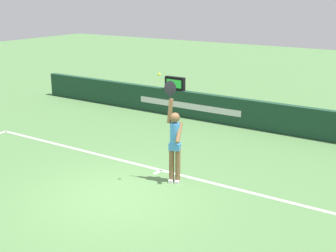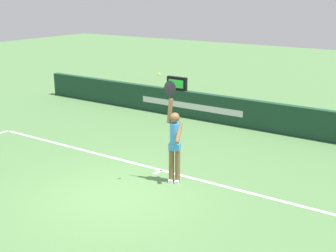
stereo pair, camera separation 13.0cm
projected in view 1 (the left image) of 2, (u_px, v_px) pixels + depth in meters
The scene contains 6 objects.
ground_plane at pixel (116, 196), 10.08m from camera, with size 60.00×60.00×0.00m, color #4D7642.
court_lines at pixel (83, 214), 9.24m from camera, with size 12.35×5.82×0.00m.
back_wall at pixel (240, 112), 15.20m from camera, with size 17.89×0.24×0.96m.
speed_display at pixel (175, 83), 16.35m from camera, with size 0.80×0.16×0.47m.
tennis_player at pixel (175, 141), 10.53m from camera, with size 0.50×0.44×2.46m.
tennis_ball at pixel (159, 74), 9.90m from camera, with size 0.07×0.07×0.07m.
Camera 1 is at (6.02, -7.08, 4.36)m, focal length 48.26 mm.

